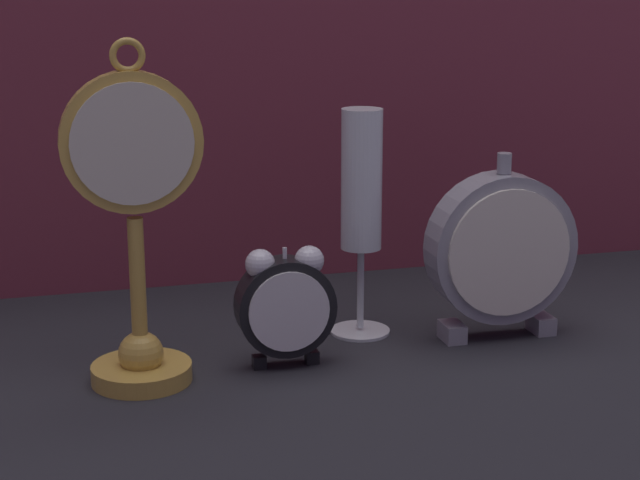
% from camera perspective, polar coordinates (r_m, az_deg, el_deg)
% --- Properties ---
extents(ground_plane, '(4.00, 4.00, 0.00)m').
position_cam_1_polar(ground_plane, '(0.97, 1.24, -7.32)').
color(ground_plane, '#232328').
extents(fabric_backdrop_drape, '(1.57, 0.01, 0.60)m').
position_cam_1_polar(fabric_backdrop_drape, '(1.22, -3.07, 11.71)').
color(fabric_backdrop_drape, brown).
rests_on(fabric_backdrop_drape, ground_plane).
extents(pocket_watch_on_stand, '(0.12, 0.09, 0.30)m').
position_cam_1_polar(pocket_watch_on_stand, '(0.93, -9.81, 0.33)').
color(pocket_watch_on_stand, gold).
rests_on(pocket_watch_on_stand, ground_plane).
extents(alarm_clock_twin_bell, '(0.09, 0.03, 0.11)m').
position_cam_1_polar(alarm_clock_twin_bell, '(0.98, -1.86, -3.30)').
color(alarm_clock_twin_bell, black).
rests_on(alarm_clock_twin_bell, ground_plane).
extents(mantel_clock_silver, '(0.15, 0.04, 0.19)m').
position_cam_1_polar(mantel_clock_silver, '(1.06, 9.63, -0.51)').
color(mantel_clock_silver, gray).
rests_on(mantel_clock_silver, ground_plane).
extents(champagne_flute, '(0.06, 0.06, 0.23)m').
position_cam_1_polar(champagne_flute, '(1.05, 2.22, 2.28)').
color(champagne_flute, silver).
rests_on(champagne_flute, ground_plane).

